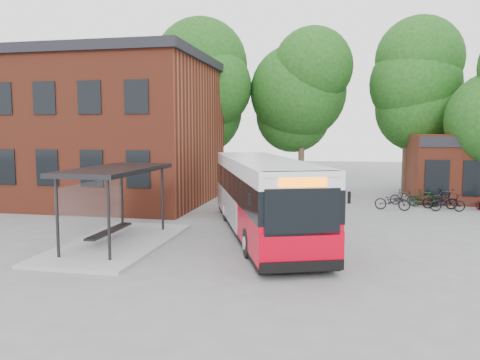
% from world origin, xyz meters
% --- Properties ---
extents(ground, '(100.00, 100.00, 0.00)m').
position_xyz_m(ground, '(0.00, 0.00, 0.00)').
color(ground, slate).
extents(station_building, '(18.40, 10.40, 8.50)m').
position_xyz_m(station_building, '(-13.00, 9.00, 4.25)').
color(station_building, maroon).
rests_on(station_building, ground).
extents(bus_shelter, '(3.60, 7.00, 2.90)m').
position_xyz_m(bus_shelter, '(-4.50, -1.00, 1.45)').
color(bus_shelter, black).
rests_on(bus_shelter, ground).
extents(bike_rail, '(5.20, 0.10, 0.38)m').
position_xyz_m(bike_rail, '(9.28, 10.00, 0.19)').
color(bike_rail, black).
rests_on(bike_rail, ground).
extents(tree_0, '(7.92, 7.92, 11.00)m').
position_xyz_m(tree_0, '(-6.00, 16.00, 5.50)').
color(tree_0, '#143F10').
rests_on(tree_0, ground).
extents(tree_1, '(7.92, 7.92, 10.40)m').
position_xyz_m(tree_1, '(1.00, 17.00, 5.20)').
color(tree_1, '#143F10').
rests_on(tree_1, ground).
extents(tree_2, '(7.92, 7.92, 11.00)m').
position_xyz_m(tree_2, '(8.00, 16.00, 5.50)').
color(tree_2, '#143F10').
rests_on(tree_2, ground).
extents(city_bus, '(6.48, 12.29, 3.08)m').
position_xyz_m(city_bus, '(0.49, 1.87, 1.54)').
color(city_bus, '#BF0015').
rests_on(city_bus, ground).
extents(bicycle_0, '(1.92, 1.00, 0.96)m').
position_xyz_m(bicycle_0, '(6.42, 9.01, 0.48)').
color(bicycle_0, black).
rests_on(bicycle_0, ground).
extents(bicycle_1, '(1.56, 0.78, 0.90)m').
position_xyz_m(bicycle_1, '(7.24, 10.88, 0.45)').
color(bicycle_1, black).
rests_on(bicycle_1, ground).
extents(bicycle_2, '(1.80, 0.69, 0.93)m').
position_xyz_m(bicycle_2, '(8.98, 9.93, 0.47)').
color(bicycle_2, black).
rests_on(bicycle_2, ground).
extents(bicycle_3, '(1.67, 0.52, 1.00)m').
position_xyz_m(bicycle_3, '(8.29, 10.48, 0.50)').
color(bicycle_3, black).
rests_on(bicycle_3, ground).
extents(bicycle_4, '(1.82, 0.74, 0.94)m').
position_xyz_m(bicycle_4, '(9.19, 9.11, 0.47)').
color(bicycle_4, black).
rests_on(bicycle_4, ground).
extents(bicycle_5, '(1.78, 0.96, 1.03)m').
position_xyz_m(bicycle_5, '(9.49, 10.92, 0.52)').
color(bicycle_5, '#22212C').
rests_on(bicycle_5, ground).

